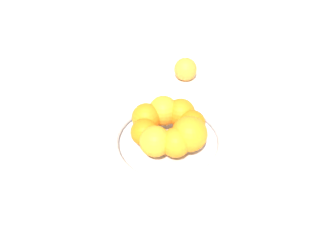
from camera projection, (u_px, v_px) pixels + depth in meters
ground_plane at (168, 148)px, 0.83m from camera, size 4.00×4.00×0.00m
fruit_bowl at (168, 142)px, 0.81m from camera, size 0.29×0.29×0.04m
orange_pile at (170, 126)px, 0.77m from camera, size 0.18×0.19×0.08m
stray_orange at (185, 69)px, 1.02m from camera, size 0.07×0.07×0.07m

